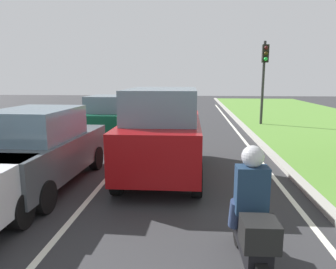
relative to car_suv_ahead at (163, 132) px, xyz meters
name	(u,v)px	position (x,y,z in m)	size (l,w,h in m)	color
ground_plane	(158,136)	(-0.70, 5.37, -1.17)	(60.00, 60.00, 0.00)	#2D2D30
lane_line_center	(143,136)	(-1.40, 5.37, -1.16)	(0.12, 32.00, 0.01)	silver
lane_line_right_edge	(242,138)	(2.90, 5.37, -1.16)	(0.12, 32.00, 0.01)	silver
curb_right	(254,136)	(3.40, 5.37, -1.11)	(0.24, 48.00, 0.12)	#9E9B93
car_suv_ahead	(163,132)	(0.00, 0.00, 0.00)	(2.00, 4.51, 2.28)	maroon
car_sedan_left_lane	(40,148)	(-2.78, -1.10, -0.25)	(1.96, 4.36, 1.86)	#474C51
car_hatchback_far	(109,116)	(-2.87, 5.33, -0.28)	(1.80, 3.74, 1.78)	#0C472D
motorcycle	(250,235)	(1.52, -4.21, -0.60)	(0.41, 1.90, 1.01)	black
rider_person	(251,188)	(1.52, -4.16, 0.02)	(0.51, 0.41, 1.16)	#192D47
traffic_light_near_right	(264,68)	(4.47, 9.01, 1.84)	(0.32, 0.50, 4.40)	#2D2D2D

